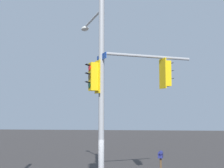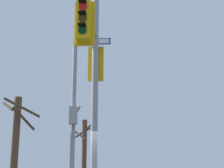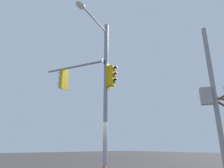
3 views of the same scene
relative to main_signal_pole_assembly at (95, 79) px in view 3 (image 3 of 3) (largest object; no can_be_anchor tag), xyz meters
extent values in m
cylinder|color=gray|center=(-0.41, 0.47, -0.77)|extent=(0.23, 0.23, 8.21)
cylinder|color=silver|center=(0.81, 1.03, 2.83)|extent=(2.48, 1.21, 0.10)
ellipsoid|color=silver|center=(2.03, 1.59, 2.75)|extent=(0.70, 0.58, 0.20)
cylinder|color=gray|center=(0.45, -1.39, 1.04)|extent=(1.82, 3.78, 0.12)
cube|color=gold|center=(0.82, -2.20, 0.34)|extent=(0.45, 0.42, 1.10)
cube|color=gold|center=(0.75, -2.04, 0.34)|extent=(0.53, 0.26, 1.30)
cylinder|color=red|center=(0.88, -2.35, 0.68)|extent=(0.21, 0.11, 0.22)
cube|color=black|center=(0.91, -2.42, 0.80)|extent=(0.26, 0.23, 0.06)
cylinder|color=#352504|center=(0.88, -2.35, 0.34)|extent=(0.21, 0.11, 0.22)
cube|color=black|center=(0.91, -2.42, 0.46)|extent=(0.26, 0.23, 0.06)
cylinder|color=black|center=(0.88, -2.35, 0.00)|extent=(0.21, 0.11, 0.22)
cube|color=black|center=(0.91, -2.42, 0.12)|extent=(0.26, 0.23, 0.06)
cylinder|color=gray|center=(0.82, -2.20, 0.96)|extent=(0.04, 0.04, 0.15)
cube|color=gold|center=(-0.55, 0.78, 0.07)|extent=(0.46, 0.43, 1.10)
cube|color=gold|center=(-0.47, 0.63, 0.07)|extent=(0.52, 0.29, 1.30)
cylinder|color=red|center=(-0.62, 0.92, 0.41)|extent=(0.21, 0.13, 0.22)
cube|color=black|center=(-0.65, 0.99, 0.53)|extent=(0.26, 0.24, 0.06)
cylinder|color=#352504|center=(-0.62, 0.92, 0.07)|extent=(0.21, 0.13, 0.22)
cube|color=black|center=(-0.65, 0.99, 0.19)|extent=(0.26, 0.24, 0.06)
cylinder|color=black|center=(-0.62, 0.92, -0.27)|extent=(0.21, 0.13, 0.22)
cube|color=black|center=(-0.65, 0.99, -0.15)|extent=(0.26, 0.24, 0.06)
cube|color=navy|center=(-0.41, 0.47, 0.87)|extent=(1.01, 0.49, 0.24)
cube|color=white|center=(-0.40, 0.46, 0.87)|extent=(0.91, 0.43, 0.18)
cylinder|color=gray|center=(-4.05, 4.47, -1.12)|extent=(0.23, 0.23, 7.50)
cube|color=#99999E|center=(-3.84, 4.16, -1.16)|extent=(0.64, 0.67, 0.84)
cylinder|color=brown|center=(-6.76, 3.82, -1.18)|extent=(0.52, 1.42, 1.19)
cylinder|color=brown|center=(-6.60, 3.49, -0.65)|extent=(1.16, 1.73, 0.95)
cylinder|color=brown|center=(-7.59, 3.48, -0.51)|extent=(1.14, 0.51, 0.62)
camera|label=1|loc=(-11.64, -0.85, -1.20)|focal=46.05mm
camera|label=2|loc=(5.23, -8.93, -3.32)|focal=51.48mm
camera|label=3|loc=(5.85, 8.38, -3.53)|focal=31.59mm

